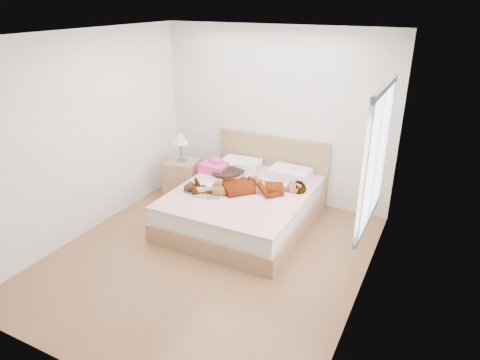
{
  "coord_description": "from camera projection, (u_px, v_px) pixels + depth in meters",
  "views": [
    {
      "loc": [
        2.36,
        -3.81,
        2.96
      ],
      "look_at": [
        0.0,
        0.85,
        0.7
      ],
      "focal_mm": 32.0,
      "sensor_mm": 36.0,
      "label": 1
    }
  ],
  "objects": [
    {
      "name": "bed",
      "position": [
        246.0,
        203.0,
        6.01
      ],
      "size": [
        1.8,
        2.08,
        1.0
      ],
      "color": "brown",
      "rests_on": "ground"
    },
    {
      "name": "coffee_mug",
      "position": [
        209.0,
        188.0,
        5.79
      ],
      "size": [
        0.14,
        0.12,
        0.11
      ],
      "color": "white",
      "rests_on": "bed"
    },
    {
      "name": "hair",
      "position": [
        229.0,
        170.0,
        6.41
      ],
      "size": [
        0.53,
        0.63,
        0.09
      ],
      "primitive_type": "ellipsoid",
      "rotation": [
        0.0,
        0.0,
        -0.07
      ],
      "color": "black",
      "rests_on": "bed"
    },
    {
      "name": "magazine",
      "position": [
        207.0,
        195.0,
        5.7
      ],
      "size": [
        0.47,
        0.38,
        0.02
      ],
      "color": "white",
      "rests_on": "bed"
    },
    {
      "name": "towel",
      "position": [
        215.0,
        166.0,
        6.45
      ],
      "size": [
        0.41,
        0.36,
        0.21
      ],
      "color": "#EC407A",
      "rests_on": "bed"
    },
    {
      "name": "nightstand",
      "position": [
        183.0,
        176.0,
        6.72
      ],
      "size": [
        0.56,
        0.52,
        1.07
      ],
      "color": "olive",
      "rests_on": "ground"
    },
    {
      "name": "woman",
      "position": [
        250.0,
        184.0,
        5.78
      ],
      "size": [
        1.66,
        1.21,
        0.21
      ],
      "primitive_type": "imported",
      "rotation": [
        0.0,
        0.0,
        -1.12
      ],
      "color": "white",
      "rests_on": "bed"
    },
    {
      "name": "ground",
      "position": [
        209.0,
        256.0,
        5.27
      ],
      "size": [
        4.0,
        4.0,
        0.0
      ],
      "primitive_type": "plane",
      "color": "#4C2C17",
      "rests_on": "ground"
    },
    {
      "name": "plush_toy",
      "position": [
        189.0,
        187.0,
        5.8
      ],
      "size": [
        0.16,
        0.22,
        0.11
      ],
      "color": "black",
      "rests_on": "bed"
    },
    {
      "name": "room_shell",
      "position": [
        376.0,
        158.0,
        4.19
      ],
      "size": [
        4.0,
        4.0,
        4.0
      ],
      "color": "white",
      "rests_on": "ground"
    },
    {
      "name": "phone",
      "position": [
        231.0,
        163.0,
        6.29
      ],
      "size": [
        0.08,
        0.1,
        0.05
      ],
      "primitive_type": "cube",
      "rotation": [
        0.44,
        0.0,
        0.46
      ],
      "color": "silver",
      "rests_on": "bed"
    }
  ]
}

